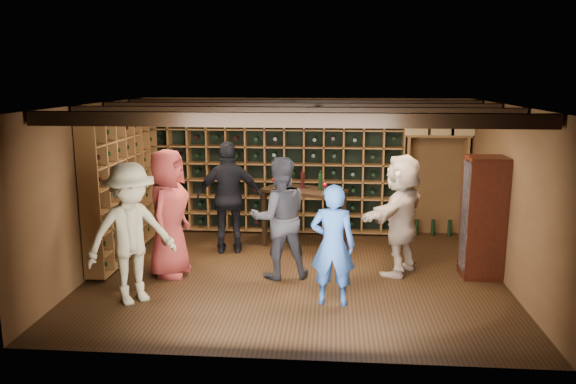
# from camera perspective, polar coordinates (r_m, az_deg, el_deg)

# --- Properties ---
(ground) EXTENTS (6.00, 6.00, 0.00)m
(ground) POSITION_cam_1_polar(r_m,az_deg,el_deg) (8.39, 0.68, -8.49)
(ground) COLOR black
(ground) RESTS_ON ground
(room_shell) EXTENTS (6.00, 6.00, 6.00)m
(room_shell) POSITION_cam_1_polar(r_m,az_deg,el_deg) (7.94, 0.75, 8.27)
(room_shell) COLOR #52361C
(room_shell) RESTS_ON ground
(wine_rack_back) EXTENTS (4.65, 0.30, 2.20)m
(wine_rack_back) POSITION_cam_1_polar(r_m,az_deg,el_deg) (10.39, -1.32, 2.04)
(wine_rack_back) COLOR brown
(wine_rack_back) RESTS_ON ground
(wine_rack_left) EXTENTS (0.30, 2.65, 2.20)m
(wine_rack_left) POSITION_cam_1_polar(r_m,az_deg,el_deg) (9.47, -16.30, 0.61)
(wine_rack_left) COLOR brown
(wine_rack_left) RESTS_ON ground
(crate_shelf) EXTENTS (1.20, 0.32, 2.07)m
(crate_shelf) POSITION_cam_1_polar(r_m,az_deg,el_deg) (10.43, 14.95, 4.01)
(crate_shelf) COLOR brown
(crate_shelf) RESTS_ON ground
(display_cabinet) EXTENTS (0.55, 0.50, 1.75)m
(display_cabinet) POSITION_cam_1_polar(r_m,az_deg,el_deg) (8.59, 19.18, -2.70)
(display_cabinet) COLOR black
(display_cabinet) RESTS_ON ground
(man_blue_shirt) EXTENTS (0.61, 0.44, 1.58)m
(man_blue_shirt) POSITION_cam_1_polar(r_m,az_deg,el_deg) (7.18, 4.56, -5.41)
(man_blue_shirt) COLOR navy
(man_blue_shirt) RESTS_ON ground
(man_grey_suit) EXTENTS (1.01, 0.88, 1.78)m
(man_grey_suit) POSITION_cam_1_polar(r_m,az_deg,el_deg) (8.10, -0.86, -2.65)
(man_grey_suit) COLOR black
(man_grey_suit) RESTS_ON ground
(guest_red_floral) EXTENTS (0.69, 0.97, 1.88)m
(guest_red_floral) POSITION_cam_1_polar(r_m,az_deg,el_deg) (8.35, -12.04, -2.12)
(guest_red_floral) COLOR maroon
(guest_red_floral) RESTS_ON ground
(guest_woman_black) EXTENTS (1.15, 0.61, 1.86)m
(guest_woman_black) POSITION_cam_1_polar(r_m,az_deg,el_deg) (9.28, -5.96, -0.58)
(guest_woman_black) COLOR black
(guest_woman_black) RESTS_ON ground
(guest_khaki) EXTENTS (1.34, 1.30, 1.84)m
(guest_khaki) POSITION_cam_1_polar(r_m,az_deg,el_deg) (7.47, -15.66, -4.10)
(guest_khaki) COLOR #807858
(guest_khaki) RESTS_ON ground
(guest_beige) EXTENTS (1.30, 1.70, 1.79)m
(guest_beige) POSITION_cam_1_polar(r_m,az_deg,el_deg) (8.43, 11.42, -2.25)
(guest_beige) COLOR tan
(guest_beige) RESTS_ON ground
(tasting_table) EXTENTS (1.50, 1.16, 1.30)m
(tasting_table) POSITION_cam_1_polar(r_m,az_deg,el_deg) (9.53, 1.61, -0.49)
(tasting_table) COLOR black
(tasting_table) RESTS_ON ground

